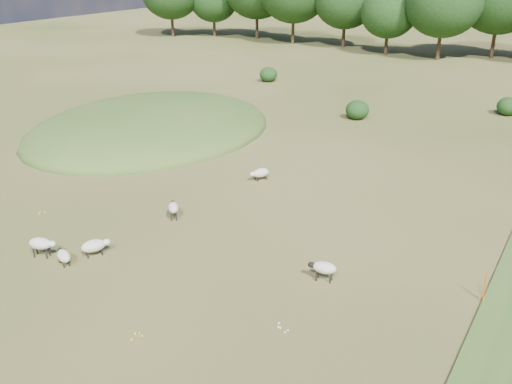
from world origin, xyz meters
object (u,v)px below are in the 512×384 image
(marker_post, at_px, (485,287))
(sheep_4, at_px, (324,268))
(sheep_0, at_px, (260,173))
(sheep_1, at_px, (64,256))
(sheep_2, at_px, (173,207))
(sheep_3, at_px, (41,244))
(sheep_5, at_px, (94,246))

(marker_post, height_order, sheep_4, marker_post)
(marker_post, xyz_separation_m, sheep_0, (-13.52, 6.20, -0.15))
(sheep_0, height_order, sheep_1, sheep_0)
(sheep_0, distance_m, sheep_1, 12.70)
(marker_post, distance_m, sheep_2, 14.56)
(marker_post, height_order, sheep_3, marker_post)
(sheep_1, height_order, sheep_5, sheep_5)
(marker_post, relative_size, sheep_3, 0.93)
(sheep_3, bearing_deg, sheep_1, -18.99)
(sheep_3, relative_size, sheep_5, 0.99)
(sheep_3, bearing_deg, sheep_4, 1.57)
(marker_post, height_order, sheep_5, marker_post)
(sheep_1, xyz_separation_m, sheep_4, (9.85, 4.51, 0.18))
(sheep_0, bearing_deg, sheep_1, 17.65)
(sheep_0, xyz_separation_m, sheep_4, (7.77, -8.02, 0.14))
(marker_post, height_order, sheep_1, marker_post)
(sheep_1, bearing_deg, sheep_4, -131.68)
(sheep_0, distance_m, sheep_4, 11.16)
(sheep_2, bearing_deg, sheep_1, 128.20)
(sheep_5, bearing_deg, sheep_2, 23.39)
(marker_post, bearing_deg, sheep_0, 155.38)
(sheep_2, bearing_deg, sheep_4, -140.98)
(marker_post, relative_size, sheep_1, 1.04)
(sheep_0, height_order, sheep_4, sheep_4)
(sheep_4, bearing_deg, marker_post, -174.78)
(sheep_4, height_order, sheep_5, sheep_4)
(sheep_1, bearing_deg, sheep_0, -75.73)
(sheep_4, bearing_deg, sheep_2, -21.60)
(sheep_4, xyz_separation_m, sheep_5, (-9.32, -3.28, -0.12))
(sheep_0, bearing_deg, marker_post, 92.49)
(sheep_0, bearing_deg, sheep_5, 19.29)
(sheep_3, xyz_separation_m, sheep_5, (1.84, 1.26, -0.16))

